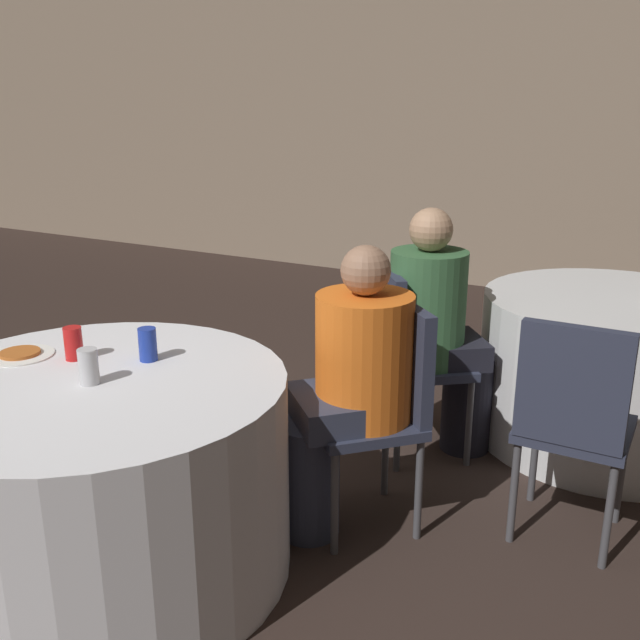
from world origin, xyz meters
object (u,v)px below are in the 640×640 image
Objects in this scene: table_far at (609,369)px; chair_far_south at (573,414)px; soda_can_red at (73,343)px; soda_can_blue at (148,344)px; soda_can_silver at (89,366)px; chair_far_southwest at (407,346)px; person_green_jacket at (440,331)px; chair_near_northeast at (386,395)px; person_orange_shirt at (347,388)px; pizza_plate_near at (20,354)px; table_near at (103,477)px.

chair_far_south reaches higher than table_far.
soda_can_red is 1.00× the size of soda_can_blue.
chair_far_south is 7.42× the size of soda_can_silver.
person_green_jacket is at bearing 90.00° from chair_far_southwest.
soda_can_blue is at bearing -65.35° from chair_far_southwest.
chair_near_northeast is at bearing -165.64° from chair_far_south.
soda_can_red is (-0.96, -0.64, 0.25)m from chair_near_northeast.
chair_near_northeast is 0.76× the size of person_green_jacket.
person_orange_shirt is at bearing -121.01° from table_far.
chair_near_northeast is 1.00× the size of chair_far_south.
pizza_plate_near is 0.23m from soda_can_red.
chair_far_southwest is 1.26m from soda_can_blue.
chair_far_southwest is 3.72× the size of pizza_plate_near.
person_orange_shirt reaches higher than chair_far_southwest.
chair_far_south reaches higher than soda_can_blue.
table_far is 1.39× the size of chair_near_northeast.
person_green_jacket is at bearing 62.84° from table_near.
soda_can_blue is (-0.61, -0.41, 0.20)m from person_orange_shirt.
soda_can_blue is (0.25, 0.12, 0.00)m from soda_can_red.
soda_can_blue is at bearing 81.76° from table_near.
table_near is at bearing -29.64° from soda_can_red.
chair_near_northeast is 1.00× the size of chair_far_southwest.
chair_near_northeast is at bearing -90.00° from person_orange_shirt.
table_near is 0.43m from soda_can_silver.
chair_near_northeast is at bearing -119.50° from table_far.
pizza_plate_near is at bearing 173.81° from table_near.
chair_far_south is 1.00× the size of chair_far_southwest.
soda_can_red is (-0.82, -1.21, 0.25)m from chair_far_southwest.
person_orange_shirt reaches higher than pizza_plate_near.
soda_can_silver is 1.00× the size of soda_can_red.
soda_can_silver is (-0.74, -0.79, 0.25)m from chair_near_northeast.
chair_near_northeast is at bearing 36.23° from soda_can_blue.
chair_far_southwest is 7.42× the size of soda_can_red.
soda_can_red is at bearing 150.36° from table_near.
chair_near_northeast is at bearing -36.21° from person_green_jacket.
person_orange_shirt is 0.94m from soda_can_silver.
table_far is at bearing 48.39° from soda_can_red.
person_green_jacket reaches higher than chair_far_southwest.
person_orange_shirt is 4.69× the size of pizza_plate_near.
chair_far_southwest is at bearing 62.30° from soda_can_blue.
chair_far_southwest is 1.66m from pizza_plate_near.
pizza_plate_near is at bearing -77.34° from person_green_jacket.
soda_can_blue is at bearing 23.40° from pizza_plate_near.
chair_near_northeast is 1.38m from pizza_plate_near.
chair_far_south is at bearing -121.70° from chair_near_northeast.
soda_can_red is (-0.94, -1.31, 0.18)m from person_green_jacket.
table_near is 1.05× the size of table_far.
chair_near_northeast is at bearing 45.52° from table_near.
person_green_jacket is at bearing -52.36° from person_orange_shirt.
chair_near_northeast is at bearing 31.66° from pizza_plate_near.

